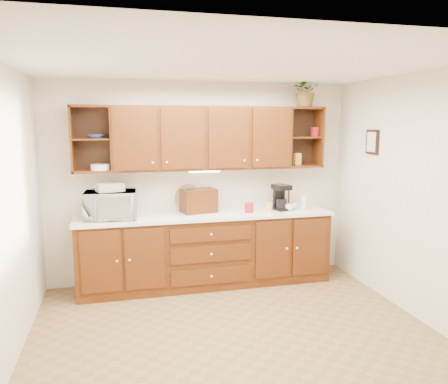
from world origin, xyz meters
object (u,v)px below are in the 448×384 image
bread_box (199,201)px  potted_plant (306,90)px  coffee_maker (281,198)px  microwave (111,205)px

bread_box → potted_plant: potted_plant is taller
bread_box → coffee_maker: 1.09m
bread_box → coffee_maker: (1.09, -0.09, 0.01)m
bread_box → coffee_maker: size_ratio=1.28×
microwave → bread_box: size_ratio=1.40×
bread_box → potted_plant: 2.01m
microwave → potted_plant: bearing=5.5°
coffee_maker → potted_plant: size_ratio=0.79×
bread_box → coffee_maker: coffee_maker is taller
microwave → potted_plant: (2.53, 0.09, 1.40)m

